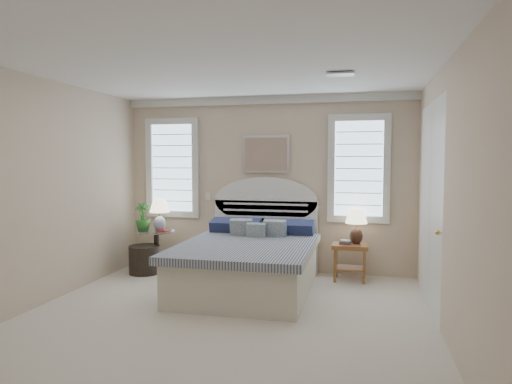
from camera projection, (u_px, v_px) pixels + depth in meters
The scene contains 21 objects.
floor at pixel (217, 326), 4.75m from camera, with size 4.50×5.00×0.01m, color beige.
ceiling at pixel (215, 63), 4.56m from camera, with size 4.50×5.00×0.01m, color white.
wall_back at pixel (266, 184), 7.08m from camera, with size 4.50×0.02×2.70m, color beige.
wall_left at pixel (27, 193), 5.17m from camera, with size 0.02×5.00×2.70m, color beige.
wall_right at pixel (452, 201), 4.14m from camera, with size 0.02×5.00×2.70m, color beige.
crown_molding at pixel (266, 100), 6.96m from camera, with size 4.50×0.08×0.12m, color silver.
hvac_vent at pixel (341, 74), 5.07m from camera, with size 0.30×0.20×0.02m, color #B2B2B2.
switch_plate at pixel (208, 196), 7.30m from camera, with size 0.08×0.01×0.12m, color silver.
window_left at pixel (173, 168), 7.40m from camera, with size 0.90×0.06×1.60m, color silver.
window_right at pixel (359, 169), 6.73m from camera, with size 0.90×0.06×1.60m, color silver.
painting at pixel (266, 154), 7.01m from camera, with size 0.74×0.04×0.58m, color silver.
closet_door at pixel (430, 205), 5.33m from camera, with size 0.02×1.80×2.40m, color white.
bed at pixel (250, 260), 6.14m from camera, with size 1.72×2.28×1.47m.
side_table_left at pixel (157, 246), 7.09m from camera, with size 0.56×0.56×0.63m.
nightstand_right at pixel (350, 254), 6.52m from camera, with size 0.50×0.40×0.53m.
floor_pot at pixel (145, 259), 6.95m from camera, with size 0.47×0.47×0.42m, color black.
lamp_left at pixel (160, 211), 7.06m from camera, with size 0.32×0.32×0.50m.
lamp_right at pixel (356, 222), 6.52m from camera, with size 0.36×0.36×0.51m.
potted_plant at pixel (143, 217), 7.06m from camera, with size 0.24×0.24×0.43m, color #346729.
books_left at pixel (163, 231), 7.01m from camera, with size 0.19×0.16×0.02m.
books_right at pixel (345, 242), 6.47m from camera, with size 0.18×0.15×0.06m.
Camera 1 is at (1.46, -4.43, 1.72)m, focal length 32.00 mm.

